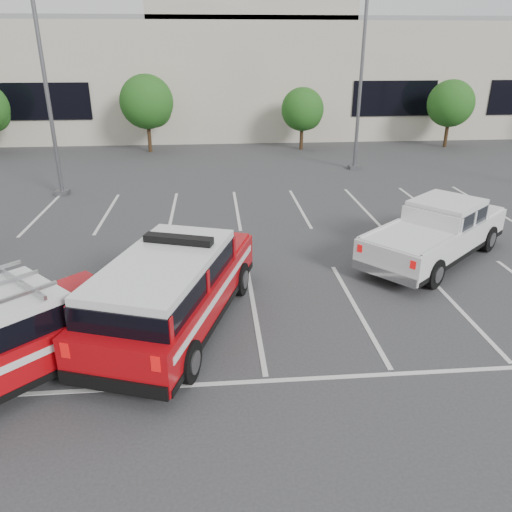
% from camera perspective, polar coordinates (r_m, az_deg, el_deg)
% --- Properties ---
extents(ground, '(120.00, 120.00, 0.00)m').
position_cam_1_polar(ground, '(13.03, -0.14, -6.58)').
color(ground, '#333335').
rests_on(ground, ground).
extents(stall_markings, '(23.00, 15.00, 0.01)m').
position_cam_1_polar(stall_markings, '(17.08, -1.42, 0.85)').
color(stall_markings, silver).
rests_on(stall_markings, ground).
extents(convention_building, '(60.00, 16.99, 13.20)m').
position_cam_1_polar(convention_building, '(43.22, -3.72, 20.58)').
color(convention_building, beige).
rests_on(convention_building, ground).
extents(tree_mid_left, '(3.37, 3.37, 4.85)m').
position_cam_1_polar(tree_mid_left, '(33.75, -12.22, 16.65)').
color(tree_mid_left, '#3F2B19').
rests_on(tree_mid_left, ground).
extents(tree_mid_right, '(2.77, 2.77, 3.99)m').
position_cam_1_polar(tree_mid_right, '(34.12, 5.46, 16.19)').
color(tree_mid_right, '#3F2B19').
rests_on(tree_mid_right, ground).
extents(tree_right, '(3.07, 3.07, 4.42)m').
position_cam_1_polar(tree_right, '(37.19, 21.44, 15.76)').
color(tree_right, '#3F2B19').
rests_on(tree_right, ground).
extents(light_pole_left, '(0.90, 0.60, 10.24)m').
position_cam_1_polar(light_pole_left, '(24.38, -23.01, 18.31)').
color(light_pole_left, '#59595E').
rests_on(light_pole_left, ground).
extents(light_pole_mid, '(0.90, 0.60, 10.24)m').
position_cam_1_polar(light_pole_mid, '(28.47, 11.97, 19.95)').
color(light_pole_mid, '#59595E').
rests_on(light_pole_mid, ground).
extents(fire_chief_suv, '(4.17, 6.70, 2.21)m').
position_cam_1_polar(fire_chief_suv, '(12.14, -9.43, -4.40)').
color(fire_chief_suv, '#A5080D').
rests_on(fire_chief_suv, ground).
extents(white_pickup, '(6.00, 5.56, 1.87)m').
position_cam_1_polar(white_pickup, '(17.03, 19.85, 2.05)').
color(white_pickup, silver).
rests_on(white_pickup, ground).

